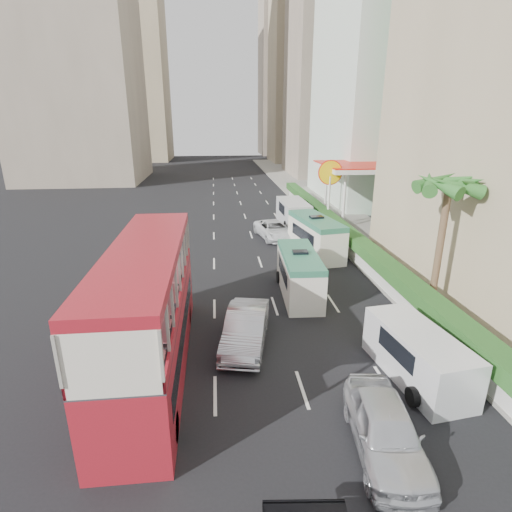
{
  "coord_description": "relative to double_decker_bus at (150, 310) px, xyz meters",
  "views": [
    {
      "loc": [
        -3.35,
        -14.08,
        9.42
      ],
      "look_at": [
        -1.5,
        4.0,
        3.2
      ],
      "focal_mm": 28.0,
      "sensor_mm": 36.0,
      "label": 1
    }
  ],
  "objects": [
    {
      "name": "tower_left_b",
      "position": [
        -16.0,
        90.0,
        20.47
      ],
      "size": [
        16.0,
        16.0,
        46.0
      ],
      "primitive_type": "cube",
      "color": "tan",
      "rests_on": "ground"
    },
    {
      "name": "kerb_wall",
      "position": [
        12.2,
        14.0,
        -1.85
      ],
      "size": [
        0.3,
        44.0,
        1.0
      ],
      "primitive_type": "cube",
      "color": "silver",
      "rests_on": "sidewalk"
    },
    {
      "name": "palm_tree",
      "position": [
        13.8,
        4.0,
        0.85
      ],
      "size": [
        0.36,
        0.36,
        6.4
      ],
      "primitive_type": "cylinder",
      "color": "brown",
      "rests_on": "sidewalk"
    },
    {
      "name": "sidewalk",
      "position": [
        15.0,
        25.0,
        -2.44
      ],
      "size": [
        6.0,
        120.0,
        0.18
      ],
      "primitive_type": "cube",
      "color": "#99968C",
      "rests_on": "ground"
    },
    {
      "name": "tower_far_b",
      "position": [
        23.0,
        104.0,
        17.47
      ],
      "size": [
        14.0,
        14.0,
        40.0
      ],
      "primitive_type": "cube",
      "color": "#9F8F7D",
      "rests_on": "ground"
    },
    {
      "name": "shell_station",
      "position": [
        16.0,
        23.0,
        0.22
      ],
      "size": [
        6.5,
        8.0,
        5.5
      ],
      "primitive_type": "cube",
      "color": "silver",
      "rests_on": "ground"
    },
    {
      "name": "minibus_far",
      "position": [
        9.83,
        13.33,
        -1.17
      ],
      "size": [
        3.04,
        6.4,
        2.72
      ],
      "primitive_type": "cube",
      "rotation": [
        0.0,
        0.0,
        0.17
      ],
      "color": "silver",
      "rests_on": "ground"
    },
    {
      "name": "minibus_near",
      "position": [
        7.17,
        6.32,
        -1.29
      ],
      "size": [
        2.1,
        5.66,
        2.48
      ],
      "primitive_type": "cube",
      "rotation": [
        0.0,
        0.0,
        -0.04
      ],
      "color": "silver",
      "rests_on": "ground"
    },
    {
      "name": "panel_van_far",
      "position": [
        9.9,
        22.21,
        -1.41
      ],
      "size": [
        2.43,
        5.67,
        2.24
      ],
      "primitive_type": "cube",
      "rotation": [
        0.0,
        0.0,
        0.03
      ],
      "color": "silver",
      "rests_on": "ground"
    },
    {
      "name": "hedge",
      "position": [
        12.2,
        14.0,
        -1.0
      ],
      "size": [
        1.1,
        44.0,
        0.7
      ],
      "primitive_type": "cube",
      "color": "#2D6626",
      "rests_on": "kerb_wall"
    },
    {
      "name": "tower_far_a",
      "position": [
        23.0,
        82.0,
        19.47
      ],
      "size": [
        14.0,
        14.0,
        44.0
      ],
      "primitive_type": "cube",
      "color": "tan",
      "rests_on": "ground"
    },
    {
      "name": "panel_van_near",
      "position": [
        10.08,
        -1.68,
        -1.57
      ],
      "size": [
        2.54,
        5.03,
        1.93
      ],
      "primitive_type": "cube",
      "rotation": [
        0.0,
        0.0,
        0.13
      ],
      "color": "silver",
      "rests_on": "ground"
    },
    {
      "name": "ground_plane",
      "position": [
        6.0,
        0.0,
        -2.53
      ],
      "size": [
        200.0,
        200.0,
        0.0
      ],
      "primitive_type": "plane",
      "color": "black",
      "rests_on": "ground"
    },
    {
      "name": "car_silver_lane_b",
      "position": [
        7.41,
        -5.05,
        -2.53
      ],
      "size": [
        2.37,
        4.78,
        1.57
      ],
      "primitive_type": "imported",
      "rotation": [
        0.0,
        0.0,
        -0.12
      ],
      "color": "silver",
      "rests_on": "ground"
    },
    {
      "name": "van_asset",
      "position": [
        7.45,
        17.83,
        -2.53
      ],
      "size": [
        3.3,
        5.45,
        1.42
      ],
      "primitive_type": "imported",
      "rotation": [
        0.0,
        0.0,
        0.2
      ],
      "color": "silver",
      "rests_on": "ground"
    },
    {
      "name": "car_silver_lane_a",
      "position": [
        3.78,
        1.34,
        -2.53
      ],
      "size": [
        2.63,
        5.08,
        1.6
      ],
      "primitive_type": "imported",
      "rotation": [
        0.0,
        0.0,
        -0.2
      ],
      "color": "silver",
      "rests_on": "ground"
    },
    {
      "name": "double_decker_bus",
      "position": [
        0.0,
        0.0,
        0.0
      ],
      "size": [
        2.5,
        11.0,
        5.06
      ],
      "primitive_type": "cube",
      "color": "maroon",
      "rests_on": "ground"
    },
    {
      "name": "tower_mid",
      "position": [
        24.0,
        58.0,
        22.47
      ],
      "size": [
        16.0,
        16.0,
        50.0
      ],
      "primitive_type": "cube",
      "color": "#9F8F7D",
      "rests_on": "ground"
    }
  ]
}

